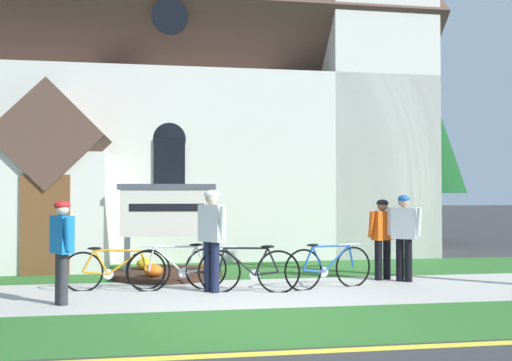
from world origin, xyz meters
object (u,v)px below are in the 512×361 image
Objects in this scene: bicycle_green at (328,267)px; roadside_conifer at (419,122)px; bicycle_white at (249,270)px; bicycle_silver at (114,269)px; cyclist_in_blue_jersey at (383,233)px; church_sign at (167,214)px; bicycle_blue at (178,268)px; cyclist_in_green_jersey at (404,231)px; cyclist_in_yellow_jersey at (212,232)px; cyclist_in_red_jersey at (62,245)px.

bicycle_green is 11.14m from roadside_conifer.
bicycle_white and bicycle_green have the same top height.
bicycle_silver is at bearing 165.55° from bicycle_white.
cyclist_in_blue_jersey is 0.24× the size of roadside_conifer.
church_sign is 0.31× the size of roadside_conifer.
bicycle_green is at bearing -6.26° from bicycle_silver.
cyclist_in_green_jersey is at bearing 3.78° from bicycle_blue.
bicycle_blue is at bearing 174.81° from bicycle_green.
cyclist_in_blue_jersey is at bearing 19.51° from bicycle_white.
bicycle_silver is at bearing 171.22° from bicycle_blue.
bicycle_blue is 12.58m from roadside_conifer.
bicycle_blue is (0.21, -1.95, -0.89)m from church_sign.
bicycle_blue is (1.11, -0.17, 0.02)m from bicycle_silver.
roadside_conifer reaches higher than bicycle_green.
cyclist_in_green_jersey is at bearing -117.19° from roadside_conifer.
bicycle_green is at bearing 1.61° from cyclist_in_yellow_jersey.
church_sign is 1.18× the size of bicycle_blue.
cyclist_in_green_jersey is 0.95× the size of cyclist_in_yellow_jersey.
church_sign is 1.19× the size of bicycle_green.
cyclist_in_red_jersey is at bearing -167.62° from cyclist_in_green_jersey.
cyclist_in_blue_jersey is (2.81, 1.00, 0.53)m from bicycle_white.
bicycle_silver is 13.25m from roadside_conifer.
cyclist_in_blue_jersey is (3.45, 0.87, -0.13)m from cyclist_in_yellow_jersey.
bicycle_green is (2.87, -2.19, -0.89)m from church_sign.
bicycle_blue is at bearing -83.99° from church_sign.
bicycle_white is 0.99× the size of cyclist_in_yellow_jersey.
bicycle_silver is at bearing 173.74° from bicycle_green.
bicycle_blue is 0.99× the size of cyclist_in_yellow_jersey.
cyclist_in_blue_jersey is 6.01m from cyclist_in_red_jersey.
church_sign reaches higher than bicycle_blue.
bicycle_blue is 2.14m from cyclist_in_red_jersey.
roadside_conifer is at bearing 62.81° from cyclist_in_green_jersey.
cyclist_in_blue_jersey is (1.35, 0.81, 0.53)m from bicycle_green.
cyclist_in_yellow_jersey is (0.56, -0.30, 0.66)m from bicycle_blue.
bicycle_white is 3.26m from cyclist_in_green_jersey.
cyclist_in_red_jersey is (-2.34, -0.75, -0.13)m from cyclist_in_yellow_jersey.
cyclist_in_yellow_jersey is 3.56m from cyclist_in_blue_jersey.
cyclist_in_green_jersey is 0.25× the size of roadside_conifer.
bicycle_white is at bearing -14.45° from bicycle_silver.
bicycle_green is 2.20m from cyclist_in_yellow_jersey.
bicycle_green is (2.66, -0.24, -0.00)m from bicycle_blue.
roadside_conifer reaches higher than cyclist_in_red_jersey.
church_sign reaches higher than cyclist_in_red_jersey.
cyclist_in_red_jersey is at bearing -149.36° from bicycle_blue.
church_sign is at bearing 120.59° from bicycle_white.
bicycle_white is 3.09m from cyclist_in_red_jersey.
church_sign is at bearing -143.39° from roadside_conifer.
cyclist_in_yellow_jersey is at bearing -71.19° from church_sign.
roadside_conifer is (10.29, 9.48, 3.31)m from cyclist_in_red_jersey.
cyclist_in_blue_jersey is at bearing 8.11° from bicycle_blue.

